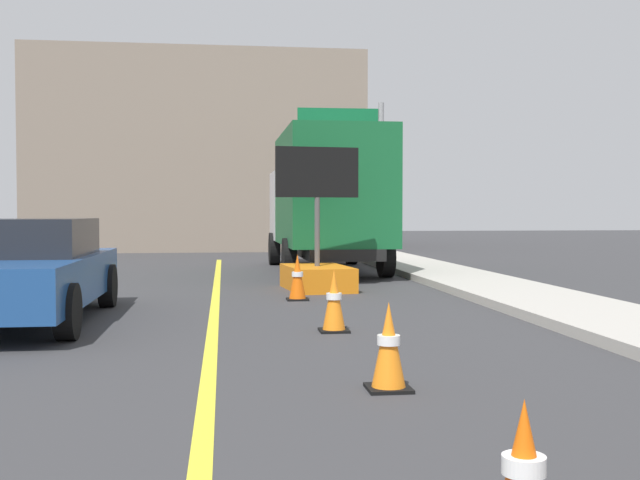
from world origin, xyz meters
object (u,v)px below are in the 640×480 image
Objects in this scene: highway_guide_sign at (357,152)px; traffic_cone_near_sign at (524,477)px; box_truck at (326,199)px; traffic_cone_far_lane at (334,301)px; pickup_car at (18,270)px; traffic_cone_curbside at (297,278)px; traffic_cone_mid_lane at (389,347)px; arrow_board_trailer at (317,264)px.

highway_guide_sign is 21.44m from traffic_cone_near_sign.
box_truck is 9.10× the size of traffic_cone_far_lane.
traffic_cone_far_lane is (0.07, 6.09, 0.05)m from traffic_cone_near_sign.
traffic_cone_curbside is at bearing 27.48° from pickup_car.
traffic_cone_mid_lane is at bearing -88.94° from traffic_cone_curbside.
box_truck is 6.38m from traffic_cone_curbside.
traffic_cone_near_sign is at bearing -92.51° from arrow_board_trailer.
traffic_cone_mid_lane is 6.49m from traffic_cone_curbside.
traffic_cone_near_sign is 6.09m from traffic_cone_far_lane.
box_truck reaches higher than traffic_cone_far_lane.
pickup_car is 4.45m from traffic_cone_curbside.
pickup_car is at bearing 132.42° from traffic_cone_mid_lane.
highway_guide_sign is at bearing 62.75° from pickup_car.
box_truck is at bearing 84.61° from traffic_cone_mid_lane.
pickup_car is 4.29m from traffic_cone_far_lane.
highway_guide_sign reaches higher than box_truck.
pickup_car is 8.45m from traffic_cone_near_sign.
traffic_cone_curbside is (-0.12, 3.40, -0.00)m from traffic_cone_far_lane.
traffic_cone_far_lane reaches higher than traffic_cone_curbside.
pickup_car is 6.46× the size of traffic_cone_mid_lane.
highway_guide_sign is (6.99, 13.56, 2.73)m from pickup_car.
highway_guide_sign reaches higher than traffic_cone_near_sign.
arrow_board_trailer is at bearing -104.29° from highway_guide_sign.
arrow_board_trailer is 10.58m from highway_guide_sign.
box_truck is at bearing 57.14° from pickup_car.
box_truck is 9.66m from traffic_cone_far_lane.
traffic_cone_mid_lane is 3.09m from traffic_cone_far_lane.
arrow_board_trailer is at bearing 72.11° from traffic_cone_curbside.
traffic_cone_curbside is at bearing -102.13° from box_truck.
box_truck is at bearing 82.86° from traffic_cone_far_lane.
pickup_car is 7.08× the size of traffic_cone_near_sign.
highway_guide_sign is at bearing 72.26° from box_truck.
traffic_cone_mid_lane is 0.95× the size of traffic_cone_far_lane.
traffic_cone_mid_lane is (4.06, -4.44, -0.34)m from pickup_car.
traffic_cone_mid_lane is at bearing -99.23° from highway_guide_sign.
box_truck is at bearing 80.12° from arrow_board_trailer.
traffic_cone_mid_lane is at bearing -92.93° from arrow_board_trailer.
traffic_cone_curbside is at bearing 90.30° from traffic_cone_near_sign.
highway_guide_sign is at bearing 78.90° from traffic_cone_far_lane.
highway_guide_sign is 18.50m from traffic_cone_mid_lane.
traffic_cone_near_sign is at bearing -94.61° from box_truck.
box_truck is at bearing 85.39° from traffic_cone_near_sign.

